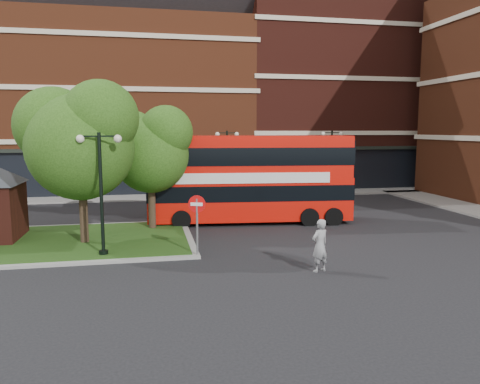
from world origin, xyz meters
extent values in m
plane|color=black|center=(0.00, 0.00, 0.00)|extent=(120.00, 120.00, 0.00)
cube|color=slate|center=(0.00, 16.50, 0.06)|extent=(44.00, 3.00, 0.12)
cube|color=brown|center=(-8.00, 24.00, 7.00)|extent=(26.00, 12.00, 14.00)
cube|color=#471911|center=(14.00, 24.00, 8.00)|extent=(18.00, 12.00, 16.00)
cube|color=gray|center=(-8.00, 3.00, 0.06)|extent=(12.60, 7.60, 0.12)
cube|color=#19380F|center=(-8.00, 3.00, 0.07)|extent=(12.00, 7.00, 0.15)
cylinder|color=#2D2116|center=(-6.50, 2.50, 1.96)|extent=(0.36, 0.36, 3.92)
sphere|color=#1E4210|center=(-6.50, 2.50, 4.34)|extent=(4.60, 4.60, 4.60)
sphere|color=#1E4210|center=(-7.65, 3.19, 5.25)|extent=(3.45, 3.45, 3.45)
sphere|color=#1E4210|center=(-5.58, 2.04, 5.60)|extent=(3.22, 3.22, 3.22)
cylinder|color=#2D2116|center=(-3.50, 5.00, 1.74)|extent=(0.36, 0.36, 3.47)
sphere|color=#1E4210|center=(-3.50, 5.00, 3.84)|extent=(3.80, 3.80, 3.80)
sphere|color=#1E4210|center=(-4.45, 5.57, 4.65)|extent=(2.85, 2.85, 2.85)
sphere|color=#1E4210|center=(-2.74, 4.62, 4.96)|extent=(2.66, 2.66, 2.66)
cylinder|color=black|center=(-5.50, 0.20, 2.50)|extent=(0.14, 0.14, 5.00)
cylinder|color=black|center=(-5.50, 0.20, 0.15)|extent=(0.36, 0.36, 0.30)
cube|color=black|center=(-5.50, 0.20, 4.85)|extent=(1.40, 0.06, 0.06)
sphere|color=#F2EACC|center=(-6.20, 0.20, 4.75)|extent=(0.32, 0.32, 0.32)
sphere|color=#F2EACC|center=(-4.80, 0.20, 4.75)|extent=(0.32, 0.32, 0.32)
cylinder|color=black|center=(2.00, 14.50, 2.50)|extent=(0.14, 0.14, 5.00)
cylinder|color=black|center=(2.00, 14.50, 0.15)|extent=(0.36, 0.36, 0.30)
cube|color=black|center=(2.00, 14.50, 4.85)|extent=(1.40, 0.06, 0.06)
sphere|color=#F2EACC|center=(1.30, 14.50, 4.75)|extent=(0.32, 0.32, 0.32)
sphere|color=#F2EACC|center=(2.70, 14.50, 4.75)|extent=(0.32, 0.32, 0.32)
cylinder|color=black|center=(10.00, 14.50, 2.50)|extent=(0.14, 0.14, 5.00)
cylinder|color=black|center=(10.00, 14.50, 0.15)|extent=(0.36, 0.36, 0.30)
cube|color=black|center=(10.00, 14.50, 4.85)|extent=(1.40, 0.06, 0.06)
sphere|color=#F2EACC|center=(9.30, 14.50, 4.75)|extent=(0.32, 0.32, 0.32)
sphere|color=#F2EACC|center=(10.70, 14.50, 4.75)|extent=(0.32, 0.32, 0.32)
cube|color=red|center=(1.81, 6.08, 1.49)|extent=(11.15, 3.53, 2.09)
cube|color=red|center=(1.81, 6.08, 3.59)|extent=(11.04, 3.50, 2.09)
cube|color=black|center=(1.81, 6.08, 3.69)|extent=(11.15, 3.53, 0.95)
cube|color=silver|center=(1.69, 4.81, 2.59)|extent=(8.19, 0.83, 0.55)
imported|color=gray|center=(2.33, -3.25, 0.97)|extent=(0.83, 0.69, 1.93)
imported|color=#B2B4B9|center=(-0.75, 16.00, 0.69)|extent=(4.10, 1.80, 1.37)
imported|color=silver|center=(3.00, 15.89, 0.64)|extent=(3.92, 1.45, 1.28)
cylinder|color=slate|center=(-1.80, -0.50, 1.20)|extent=(0.09, 0.09, 2.39)
cylinder|color=red|center=(-1.80, -0.50, 2.17)|extent=(0.67, 0.29, 0.70)
cube|color=white|center=(-1.80, -0.50, 2.17)|extent=(0.47, 0.21, 0.13)
camera|label=1|loc=(-3.71, -18.78, 5.13)|focal=35.00mm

